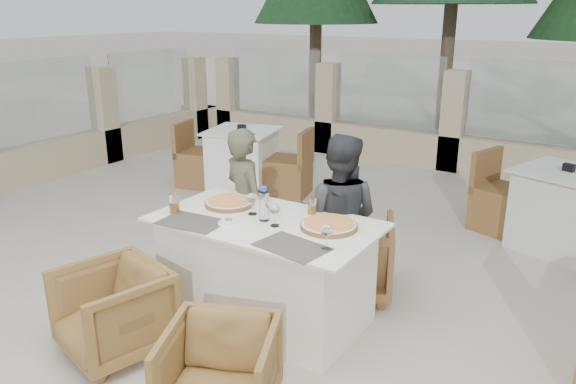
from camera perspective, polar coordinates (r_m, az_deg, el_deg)
The scene contains 24 objects.
ground at distance 4.32m, azimuth -3.61°, elevation -12.48°, with size 80.00×80.00×0.00m, color beige.
sand_patch at distance 17.27m, azimuth 25.21°, elevation 9.15°, with size 30.00×16.00×0.01m, color beige.
perimeter_wall_far at distance 8.21m, azimuth 16.52°, elevation 7.60°, with size 10.00×0.34×1.60m, color #C3AF89, non-canonical shape.
perimeter_wall_left at distance 8.20m, azimuth -23.56°, elevation 6.82°, with size 0.34×7.00×1.60m, color #C3B18A, non-canonical shape.
dining_table at distance 4.13m, azimuth -2.26°, elevation -7.91°, with size 1.60×0.90×0.77m, color white, non-canonical shape.
placemat_near_left at distance 4.00m, azimuth -9.73°, elevation -3.02°, with size 0.45×0.30×0.00m, color #4E4A43.
placemat_near_right at distance 3.54m, azimuth 0.40°, elevation -5.57°, with size 0.45×0.30×0.00m, color #544F48.
pizza_left at distance 4.29m, azimuth -5.99°, elevation -1.05°, with size 0.37×0.37×0.05m, color orange.
pizza_right at distance 3.84m, azimuth 4.17°, elevation -3.33°, with size 0.39×0.39×0.05m, color #D7501D.
water_bottle at distance 3.94m, azimuth -2.46°, elevation -1.19°, with size 0.07×0.07×0.25m, color #BAE0F5.
wine_glass_centre at distance 4.07m, azimuth -3.64°, elevation -1.06°, with size 0.08×0.08×0.18m, color white, non-canonical shape.
wine_glass_near at distance 3.84m, azimuth -1.36°, elevation -2.20°, with size 0.08×0.08×0.18m, color white, non-canonical shape.
wine_glass_corner at distance 3.48m, azimuth 3.95°, elevation -4.44°, with size 0.08×0.08×0.18m, color white, non-canonical shape.
beer_glass_left at distance 4.18m, azimuth -11.49°, elevation -1.14°, with size 0.07×0.07×0.14m, color orange.
beer_glass_right at distance 4.09m, azimuth 2.45°, elevation -1.38°, with size 0.06×0.06×0.12m, color orange.
olive_dish at distance 3.92m, azimuth -6.04°, elevation -2.99°, with size 0.11×0.11×0.04m, color white, non-canonical shape.
armchair_far_left at distance 4.87m, azimuth -1.98°, elevation -5.08°, with size 0.60×0.62×0.56m, color olive.
armchair_far_right at distance 4.56m, azimuth 6.31°, elevation -6.39°, with size 0.67×0.69×0.62m, color brown.
armchair_near_left at distance 3.95m, azimuth -17.31°, elevation -11.50°, with size 0.64×0.66×0.60m, color olive.
armchair_near_right at distance 3.27m, azimuth -6.92°, elevation -17.92°, with size 0.60×0.62×0.56m, color olive.
diner_left at distance 4.66m, azimuth -4.36°, elevation -1.32°, with size 0.47×0.31×1.30m, color #4F503A.
diner_right at distance 4.32m, azimuth 5.16°, elevation -2.73°, with size 0.65×0.50×1.33m, color #35373A.
bg_table_a at distance 7.08m, azimuth -4.63°, elevation 3.24°, with size 1.64×0.82×0.77m, color white, non-canonical shape.
bg_table_b at distance 5.89m, azimuth 26.07°, elevation -1.69°, with size 1.64×0.82×0.77m, color silver, non-canonical shape.
Camera 1 is at (2.22, -2.98, 2.20)m, focal length 35.00 mm.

